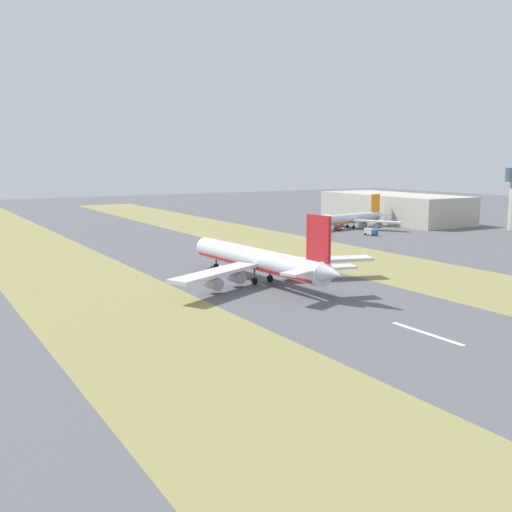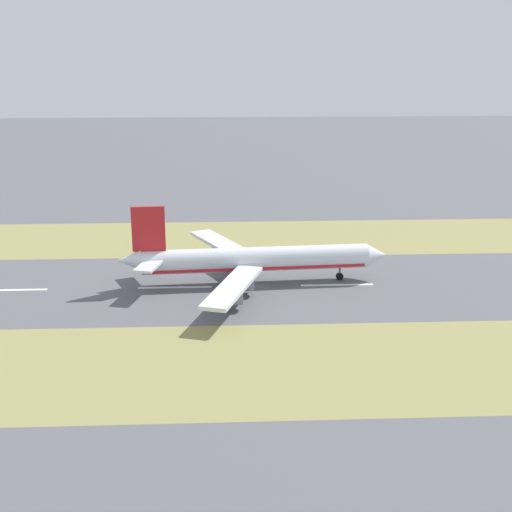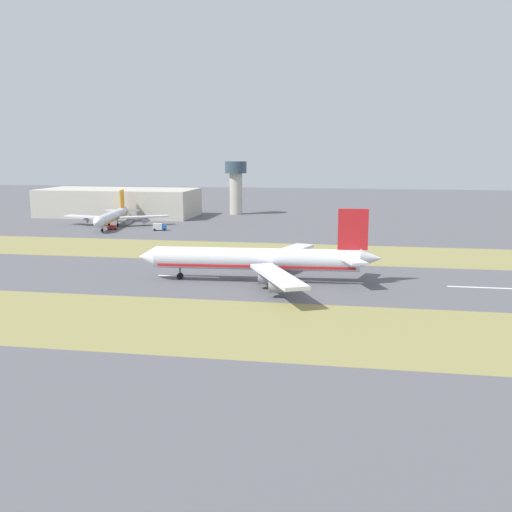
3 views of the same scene
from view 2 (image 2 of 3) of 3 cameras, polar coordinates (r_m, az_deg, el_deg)
The scene contains 7 objects.
ground_plane at distance 175.59m, azimuth 0.05°, elevation -2.43°, with size 800.00×800.00×0.00m, color #56565B.
grass_median_west at distance 218.52m, azimuth -0.51°, elevation 1.48°, with size 40.00×600.00×0.01m, color olive.
grass_median_east at distance 134.03m, azimuth 0.98°, elevation -8.81°, with size 40.00×600.00×0.01m, color olive.
centreline_dash_near at distance 182.99m, azimuth -19.10°, elevation -2.58°, with size 1.20×18.00×0.01m, color silver.
centreline_dash_mid at distance 175.83m, azimuth -6.49°, elevation -2.51°, with size 1.20×18.00×0.01m, color silver.
centreline_dash_far at distance 177.61m, azimuth 6.50°, elevation -2.31°, with size 1.20×18.00×0.01m, color silver.
airplane_main_jet at distance 175.91m, azimuth -0.62°, elevation -0.33°, with size 63.99×67.22×20.20m.
Camera 2 is at (165.48, -7.92, 58.19)m, focal length 50.00 mm.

